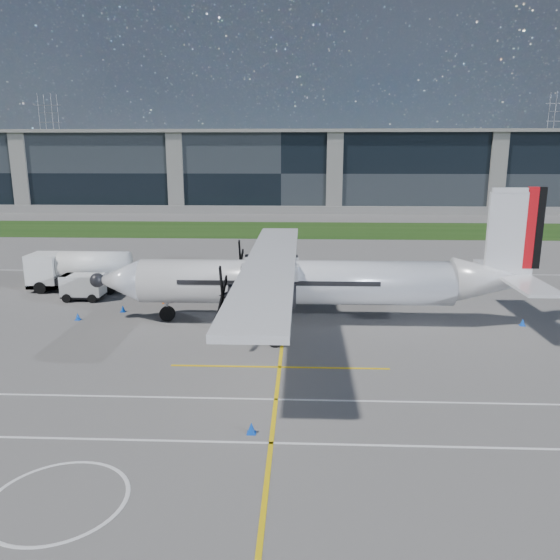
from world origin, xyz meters
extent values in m
plane|color=slate|center=(0.00, 40.00, 0.00)|extent=(400.00, 400.00, 0.00)
cube|color=#1B3E11|center=(0.00, 48.00, 0.02)|extent=(400.00, 18.00, 0.04)
cube|color=black|center=(0.00, 80.00, 7.50)|extent=(120.00, 20.00, 15.00)
cube|color=black|center=(0.00, 140.00, 3.00)|extent=(400.00, 6.00, 6.00)
cube|color=yellow|center=(3.00, 10.00, 0.01)|extent=(0.20, 70.00, 0.01)
cube|color=white|center=(0.00, -14.00, 0.01)|extent=(90.00, 0.15, 0.01)
imported|color=#F25907|center=(-6.51, 6.57, 0.99)|extent=(0.85, 0.97, 1.98)
cone|color=blue|center=(19.15, 2.01, 0.25)|extent=(0.36, 0.36, 0.50)
cone|color=blue|center=(2.65, 17.70, 0.25)|extent=(0.36, 0.36, 0.50)
cone|color=blue|center=(-8.99, 4.12, 0.25)|extent=(0.36, 0.36, 0.50)
cone|color=blue|center=(2.13, -13.24, 0.25)|extent=(0.36, 0.36, 0.50)
cone|color=blue|center=(-11.51, 2.03, 0.25)|extent=(0.36, 0.36, 0.50)
camera|label=1|loc=(4.20, -33.92, 11.49)|focal=35.00mm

